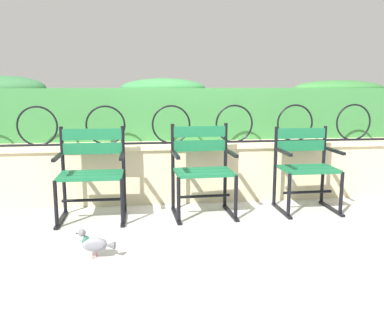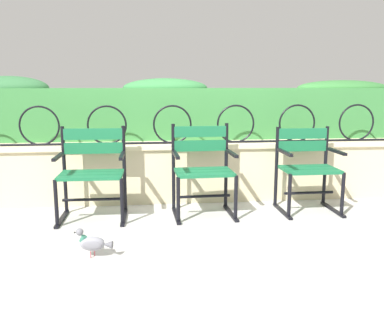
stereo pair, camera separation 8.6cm
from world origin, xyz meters
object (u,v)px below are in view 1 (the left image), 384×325
pigeon_near_chairs (95,244)px  park_chair_centre (202,168)px  park_chair_right (306,166)px  park_chair_left (92,170)px

pigeon_near_chairs → park_chair_centre: bearing=46.1°
park_chair_right → park_chair_left: bearing=-179.4°
park_chair_centre → park_chair_right: (1.08, 0.02, -0.01)m
park_chair_left → pigeon_near_chairs: bearing=-83.7°
park_chair_centre → park_chair_right: bearing=1.0°
park_chair_left → pigeon_near_chairs: size_ratio=3.03×
park_chair_right → pigeon_near_chairs: (-2.05, -1.02, -0.35)m
park_chair_left → pigeon_near_chairs: park_chair_left is taller
park_chair_left → pigeon_near_chairs: 1.07m
pigeon_near_chairs → park_chair_right: bearing=26.5°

